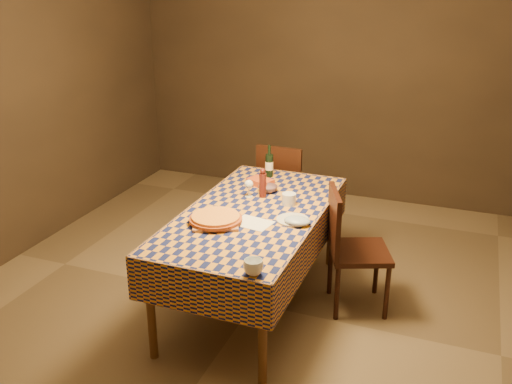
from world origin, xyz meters
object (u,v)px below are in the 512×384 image
(wine_bottle, at_px, (269,165))
(chair_right, at_px, (349,243))
(chair_far, at_px, (283,186))
(cutting_board, at_px, (216,222))
(white_plate, at_px, (293,220))
(dining_table, at_px, (254,221))
(pizza, at_px, (216,218))
(bowl, at_px, (268,189))

(wine_bottle, xyz_separation_m, chair_right, (0.80, -0.50, -0.35))
(wine_bottle, bearing_deg, chair_far, 93.00)
(cutting_board, xyz_separation_m, white_plate, (0.48, 0.22, -0.00))
(dining_table, distance_m, pizza, 0.34)
(dining_table, bearing_deg, chair_right, 19.57)
(pizza, bearing_deg, chair_far, 90.06)
(cutting_board, xyz_separation_m, wine_bottle, (0.02, 1.02, 0.09))
(cutting_board, height_order, white_plate, cutting_board)
(chair_right, bearing_deg, bowl, 166.17)
(dining_table, distance_m, white_plate, 0.33)
(cutting_board, height_order, wine_bottle, wine_bottle)
(dining_table, distance_m, wine_bottle, 0.77)
(white_plate, distance_m, chair_right, 0.51)
(white_plate, relative_size, chair_far, 0.24)
(bowl, distance_m, wine_bottle, 0.36)
(dining_table, height_order, white_plate, white_plate)
(dining_table, relative_size, wine_bottle, 6.83)
(white_plate, bearing_deg, cutting_board, -155.02)
(bowl, xyz_separation_m, wine_bottle, (-0.11, 0.33, 0.08))
(wine_bottle, distance_m, chair_right, 1.01)
(chair_far, xyz_separation_m, chair_right, (0.82, -0.94, 0.00))
(bowl, relative_size, chair_right, 0.16)
(dining_table, relative_size, chair_right, 1.98)
(cutting_board, relative_size, pizza, 0.71)
(white_plate, bearing_deg, bowl, 127.22)
(bowl, distance_m, chair_right, 0.76)
(chair_far, relative_size, chair_right, 1.00)
(cutting_board, height_order, chair_far, chair_far)
(dining_table, xyz_separation_m, bowl, (-0.04, 0.40, 0.10))
(white_plate, bearing_deg, chair_right, 40.10)
(bowl, xyz_separation_m, chair_far, (-0.13, 0.77, -0.27))
(pizza, height_order, chair_right, chair_right)
(cutting_board, distance_m, pizza, 0.03)
(bowl, bearing_deg, dining_table, -84.83)
(cutting_board, relative_size, bowl, 2.01)
(dining_table, relative_size, chair_far, 1.98)
(dining_table, distance_m, bowl, 0.42)
(white_plate, distance_m, chair_far, 1.35)
(pizza, distance_m, bowl, 0.69)
(cutting_board, relative_size, wine_bottle, 1.13)
(dining_table, xyz_separation_m, chair_right, (0.65, 0.23, -0.17))
(dining_table, height_order, pizza, pizza)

